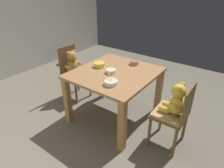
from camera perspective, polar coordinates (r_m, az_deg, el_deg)
ground_plane at (r=3.06m, az=0.76°, el=-9.24°), size 5.20×5.20×0.04m
wall_rear at (r=4.46m, az=-28.46°, el=18.33°), size 5.20×0.08×2.63m
dining_table at (r=2.72m, az=0.85°, el=1.12°), size 1.09×1.02×0.72m
teddy_chair_far_center at (r=3.33m, az=-11.10°, el=4.93°), size 0.39×0.39×0.87m
teddy_chair_near_front at (r=2.37m, az=17.58°, el=-6.33°), size 0.41×0.38×0.85m
porridge_bowl_terracotta_near_right at (r=2.91m, az=6.39°, el=6.15°), size 0.12×0.12×0.05m
porridge_bowl_cream_center at (r=2.63m, az=-0.32°, el=3.73°), size 0.13×0.13×0.05m
porridge_bowl_white_near_left at (r=2.33m, az=-0.30°, el=0.46°), size 0.16×0.16×0.13m
porridge_bowl_yellow_far_center at (r=2.82m, az=-3.63°, el=5.60°), size 0.15×0.15×0.06m
metal_pail at (r=4.98m, az=-12.29°, el=7.72°), size 0.28×0.28×0.29m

